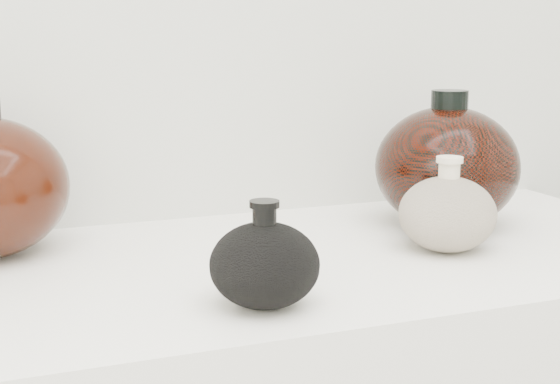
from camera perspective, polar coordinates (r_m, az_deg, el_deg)
name	(u,v)px	position (r m, az deg, el deg)	size (l,w,h in m)	color
black_gourd_vase	(265,264)	(0.80, -1.13, -5.30)	(0.12, 0.12, 0.11)	black
cream_gourd_vase	(447,213)	(1.02, 12.14, -1.52)	(0.16, 0.16, 0.12)	beige
right_round_pot	(447,167)	(1.14, 12.10, 1.83)	(0.23, 0.23, 0.20)	black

